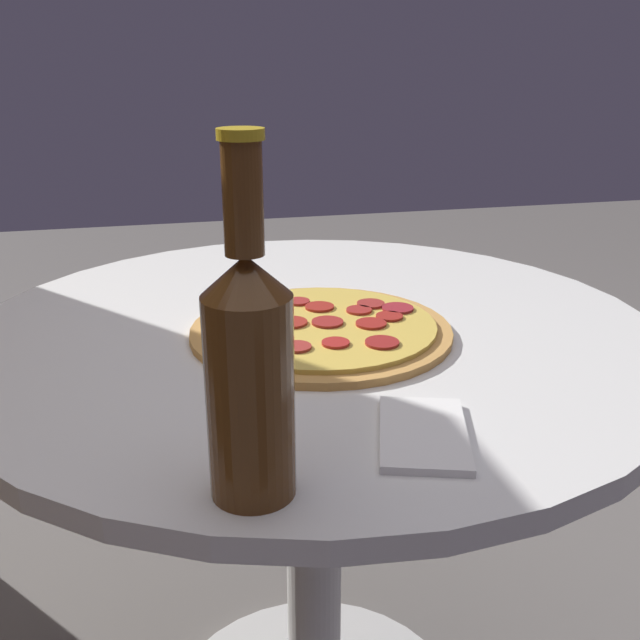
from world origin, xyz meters
TOP-DOWN VIEW (x-y plane):
  - table at (0.00, 0.00)m, footprint 0.93×0.93m
  - pizza at (-0.05, 0.00)m, footprint 0.34×0.34m
  - beer_bottle at (-0.38, 0.14)m, footprint 0.07×0.07m
  - napkin at (-0.33, -0.03)m, footprint 0.16×0.12m

SIDE VIEW (x-z plane):
  - table at x=0.00m, z-range 0.18..0.91m
  - napkin at x=-0.33m, z-range 0.73..0.74m
  - pizza at x=-0.05m, z-range 0.73..0.75m
  - beer_bottle at x=-0.38m, z-range 0.70..0.99m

